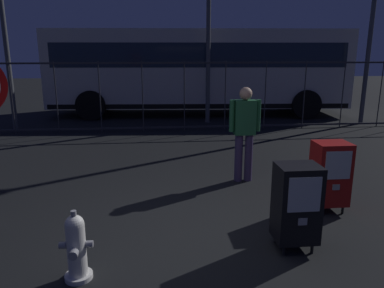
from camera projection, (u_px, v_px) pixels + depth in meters
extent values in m
plane|color=black|center=(178.00, 238.00, 4.55)|extent=(60.00, 60.00, 0.00)
cylinder|color=silver|center=(79.00, 276.00, 3.74)|extent=(0.28, 0.28, 0.05)
cylinder|color=silver|center=(77.00, 250.00, 3.67)|extent=(0.19, 0.19, 0.55)
sphere|color=silver|center=(74.00, 224.00, 3.60)|extent=(0.19, 0.19, 0.19)
cylinder|color=gray|center=(74.00, 213.00, 3.57)|extent=(0.06, 0.06, 0.05)
cylinder|color=gray|center=(74.00, 254.00, 3.53)|extent=(0.09, 0.08, 0.09)
cylinder|color=gray|center=(63.00, 245.00, 3.64)|extent=(0.07, 0.07, 0.07)
cylinder|color=gray|center=(90.00, 244.00, 3.67)|extent=(0.07, 0.07, 0.07)
cylinder|color=black|center=(284.00, 250.00, 4.17)|extent=(0.04, 0.04, 0.12)
cylinder|color=black|center=(312.00, 248.00, 4.20)|extent=(0.04, 0.04, 0.12)
cylinder|color=black|center=(276.00, 238.00, 4.44)|extent=(0.04, 0.04, 0.12)
cylinder|color=black|center=(303.00, 237.00, 4.47)|extent=(0.04, 0.04, 0.12)
cube|color=black|center=(296.00, 203.00, 4.19)|extent=(0.48, 0.40, 0.90)
cube|color=#B2B7BF|center=(305.00, 195.00, 3.95)|extent=(0.36, 0.01, 0.40)
cube|color=gray|center=(303.00, 222.00, 4.03)|extent=(0.10, 0.02, 0.08)
cylinder|color=black|center=(320.00, 211.00, 5.19)|extent=(0.04, 0.04, 0.12)
cylinder|color=black|center=(343.00, 210.00, 5.23)|extent=(0.04, 0.04, 0.12)
cylinder|color=black|center=(312.00, 203.00, 5.46)|extent=(0.04, 0.04, 0.12)
cylinder|color=black|center=(333.00, 202.00, 5.50)|extent=(0.04, 0.04, 0.12)
cube|color=#9E1411|center=(330.00, 173.00, 5.22)|extent=(0.48, 0.40, 0.90)
cube|color=#B2B7BF|center=(338.00, 165.00, 4.98)|extent=(0.36, 0.01, 0.40)
cube|color=gray|center=(336.00, 187.00, 5.05)|extent=(0.10, 0.02, 0.08)
cylinder|color=#382D51|center=(239.00, 158.00, 6.49)|extent=(0.14, 0.14, 0.85)
cylinder|color=#382D51|center=(248.00, 158.00, 6.51)|extent=(0.14, 0.14, 0.85)
cube|color=#1E5933|center=(245.00, 117.00, 6.33)|extent=(0.36, 0.20, 0.60)
sphere|color=tan|center=(246.00, 94.00, 6.23)|extent=(0.22, 0.22, 0.22)
cylinder|color=#1E5933|center=(232.00, 116.00, 6.30)|extent=(0.09, 0.09, 0.55)
cylinder|color=#1E5933|center=(258.00, 115.00, 6.34)|extent=(0.09, 0.09, 0.55)
cube|color=#2D2D33|center=(163.00, 63.00, 10.32)|extent=(18.00, 0.04, 0.05)
cube|color=#2D2D33|center=(164.00, 127.00, 10.77)|extent=(18.00, 0.04, 0.05)
cylinder|color=#2D2D33|center=(12.00, 98.00, 10.14)|extent=(0.03, 0.03, 2.00)
cylinder|color=#2D2D33|center=(56.00, 98.00, 10.26)|extent=(0.03, 0.03, 2.00)
cylinder|color=#2D2D33|center=(100.00, 97.00, 10.37)|extent=(0.03, 0.03, 2.00)
cylinder|color=#2D2D33|center=(143.00, 97.00, 10.49)|extent=(0.03, 0.03, 2.00)
cylinder|color=#2D2D33|center=(184.00, 96.00, 10.61)|extent=(0.03, 0.03, 2.00)
cylinder|color=#2D2D33|center=(225.00, 96.00, 10.72)|extent=(0.03, 0.03, 2.00)
cylinder|color=#2D2D33|center=(265.00, 96.00, 10.84)|extent=(0.03, 0.03, 2.00)
cylinder|color=#2D2D33|center=(304.00, 95.00, 10.95)|extent=(0.03, 0.03, 2.00)
cylinder|color=#2D2D33|center=(343.00, 95.00, 11.07)|extent=(0.03, 0.03, 2.00)
cylinder|color=#2D2D33|center=(380.00, 94.00, 11.18)|extent=(0.03, 0.03, 2.00)
cube|color=beige|center=(198.00, 68.00, 13.41)|extent=(10.65, 3.24, 2.65)
cube|color=#1E2838|center=(198.00, 55.00, 13.29)|extent=(10.02, 3.22, 0.80)
cube|color=black|center=(198.00, 102.00, 13.71)|extent=(10.44, 3.24, 0.16)
cylinder|color=black|center=(306.00, 104.00, 12.58)|extent=(1.02, 0.35, 1.00)
cylinder|color=black|center=(286.00, 96.00, 15.00)|extent=(1.02, 0.35, 1.00)
cylinder|color=black|center=(91.00, 105.00, 12.38)|extent=(1.02, 0.35, 1.00)
cylinder|color=black|center=(106.00, 97.00, 14.81)|extent=(1.02, 0.35, 1.00)
cylinder|color=#4C4F54|center=(209.00, 4.00, 11.22)|extent=(0.14, 0.14, 7.36)
cylinder|color=#4C4F54|center=(373.00, 10.00, 11.04)|extent=(0.14, 0.14, 6.95)
cylinder|color=#4C4F54|center=(1.00, 4.00, 10.09)|extent=(0.14, 0.14, 7.06)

